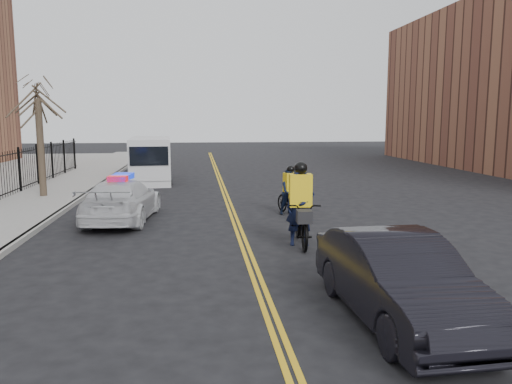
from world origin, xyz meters
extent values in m
plane|color=black|center=(0.00, 0.00, 0.00)|extent=(120.00, 120.00, 0.00)
cube|color=gold|center=(-0.08, 8.00, 0.01)|extent=(0.10, 60.00, 0.01)
cube|color=gold|center=(0.08, 8.00, 0.01)|extent=(0.10, 60.00, 0.01)
cube|color=gray|center=(-7.50, 8.00, 0.07)|extent=(3.00, 60.00, 0.15)
cube|color=gray|center=(-6.00, 8.00, 0.07)|extent=(0.20, 60.00, 0.15)
cylinder|color=#3C2F24|center=(-7.60, 10.00, 2.15)|extent=(0.28, 0.28, 4.00)
imported|color=silver|center=(-3.67, 5.03, 0.69)|extent=(2.33, 4.87, 1.37)
cube|color=#0C26CC|center=(-3.67, 5.03, 1.45)|extent=(0.68, 1.30, 0.16)
imported|color=black|center=(2.04, -3.87, 0.72)|extent=(1.75, 4.46, 1.45)
cube|color=silver|center=(-3.68, 15.51, 1.16)|extent=(2.37, 5.57, 2.32)
cube|color=silver|center=(-3.52, 13.15, 0.96)|extent=(2.02, 0.94, 1.21)
cube|color=black|center=(-3.49, 12.74, 1.56)|extent=(1.82, 0.22, 0.91)
cylinder|color=black|center=(-4.53, 13.84, 0.35)|extent=(0.30, 0.72, 0.71)
cylinder|color=black|center=(-2.62, 13.96, 0.35)|extent=(0.30, 0.72, 0.71)
cylinder|color=black|center=(-4.74, 17.06, 0.35)|extent=(0.30, 0.72, 0.71)
cylinder|color=black|center=(-2.83, 17.18, 0.35)|extent=(0.30, 0.72, 0.71)
imported|color=black|center=(1.47, 1.29, 0.59)|extent=(0.96, 2.32, 1.19)
imported|color=black|center=(1.47, 1.29, 1.02)|extent=(0.78, 0.54, 2.04)
cube|color=yellow|center=(1.47, 1.29, 1.47)|extent=(0.61, 0.44, 0.86)
sphere|color=black|center=(1.47, 1.29, 2.05)|extent=(0.34, 0.34, 0.34)
cube|color=black|center=(1.41, 0.50, 0.92)|extent=(0.40, 0.45, 0.32)
imported|color=black|center=(2.00, 5.51, 0.51)|extent=(1.03, 1.76, 1.02)
imported|color=black|center=(2.00, 5.51, 0.79)|extent=(0.92, 0.82, 1.58)
cube|color=yellow|center=(2.00, 5.51, 1.14)|extent=(0.53, 0.44, 0.66)
sphere|color=black|center=(2.00, 5.51, 1.59)|extent=(0.27, 0.27, 0.27)
cube|color=black|center=(2.21, 4.94, 0.72)|extent=(0.38, 0.40, 0.25)
camera|label=1|loc=(-1.19, -11.42, 3.33)|focal=35.00mm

